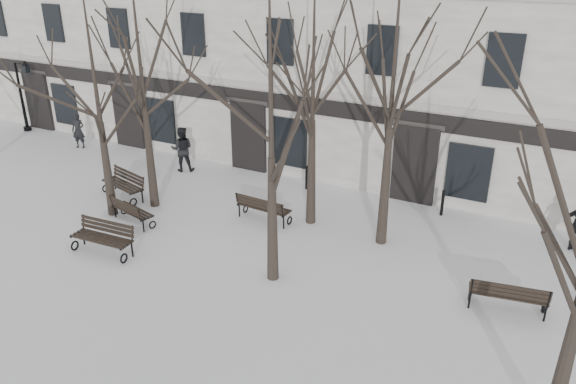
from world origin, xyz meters
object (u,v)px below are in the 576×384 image
Objects in this scene: tree_1 at (94,73)px; bench_0 at (103,237)px; tree_2 at (271,89)px; bench_3 at (124,184)px; bench_1 at (131,211)px; bench_4 at (263,207)px; lamp_post at (24,91)px; bench_2 at (508,295)px.

bench_0 is at bearing -51.29° from tree_1.
tree_2 is 4.21× the size of bench_3.
tree_1 reaches higher than bench_0.
bench_4 reaches higher than bench_1.
tree_2 is 4.26× the size of bench_0.
bench_4 is at bearing 124.41° from tree_2.
tree_2 reaches higher than bench_4.
tree_1 is 7.13m from tree_2.
bench_0 is (1.73, -2.16, -4.44)m from tree_1.
bench_3 is at bearing -21.74° from lamp_post.
lamp_post is at bearing 160.25° from tree_2.
bench_1 is at bearing 172.62° from tree_2.
bench_2 is 0.56× the size of lamp_post.
bench_2 is (11.45, 2.51, -0.02)m from bench_0.
bench_1 is 0.51× the size of lamp_post.
bench_0 is 2.00m from bench_1.
tree_1 reaches higher than bench_2.
bench_1 is 0.89× the size of bench_3.
bench_3 is (-13.81, 0.98, 0.01)m from bench_2.
bench_3 is (-7.67, 2.36, -4.92)m from tree_2.
bench_3 is at bearing 120.47° from bench_0.
bench_3 is (-1.75, 1.59, 0.06)m from bench_1.
bench_2 is 8.34m from bench_4.
tree_1 is 12.21m from lamp_post.
bench_0 reaches higher than bench_3.
tree_1 reaches higher than bench_4.
bench_2 is 0.97× the size of bench_3.
bench_2 reaches higher than bench_4.
bench_4 is (5.63, 0.62, -0.02)m from bench_3.
bench_0 reaches higher than bench_4.
tree_2 is (7.04, -1.03, 0.47)m from tree_1.
bench_3 reaches higher than bench_1.
bench_4 is 0.54× the size of lamp_post.
bench_2 is at bearing 11.05° from bench_3.
bench_4 is at bearing -136.20° from bench_1.
tree_1 is 3.97× the size of bench_2.
bench_2 is 13.84m from bench_3.
tree_1 is at bearing 171.67° from tree_2.
lamp_post is (-17.65, 6.34, -3.37)m from tree_2.
bench_1 is at bearing 32.87° from bench_4.
tree_2 is 6.12m from bench_4.
bench_3 is 5.66m from bench_4.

